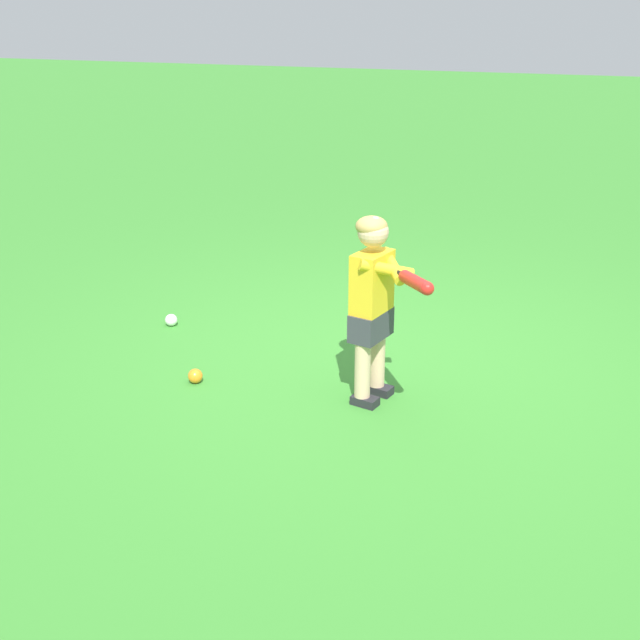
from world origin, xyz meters
The scene contains 4 objects.
ground_plane centered at (0.00, 0.00, 0.00)m, with size 40.00×40.00×0.00m, color #38842D.
child_batter centered at (-0.56, -0.17, 0.65)m, with size 0.65×0.54×1.08m.
play_ball_behind_batter centered at (-0.67, 0.90, 0.04)m, with size 0.09×0.09×0.09m, color orange.
play_ball_far_left centered at (0.12, 1.47, 0.04)m, with size 0.09×0.09×0.09m, color white.
Camera 1 is at (-4.80, -1.26, 2.22)m, focal length 47.60 mm.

